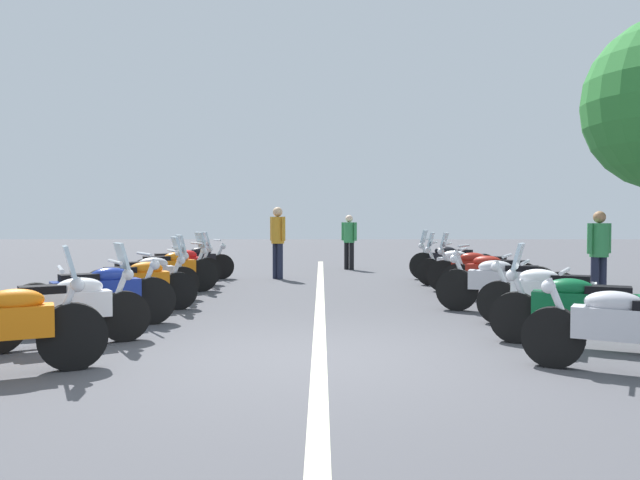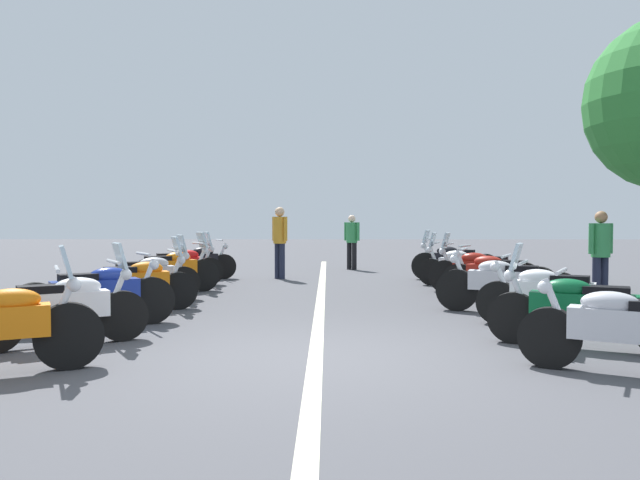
# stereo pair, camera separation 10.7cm
# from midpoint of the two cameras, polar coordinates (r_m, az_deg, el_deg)

# --- Properties ---
(ground_plane) EXTENTS (80.00, 80.00, 0.00)m
(ground_plane) POSITION_cam_midpoint_polar(r_m,az_deg,el_deg) (6.56, -0.55, -11.00)
(ground_plane) COLOR #4C4C51
(lane_centre_stripe) EXTENTS (21.13, 0.16, 0.01)m
(lane_centre_stripe) POSITION_cam_midpoint_polar(r_m,az_deg,el_deg) (10.94, -0.28, -5.79)
(lane_centre_stripe) COLOR beige
(lane_centre_stripe) RESTS_ON ground_plane
(motorcycle_left_row_1) EXTENTS (1.15, 1.76, 1.19)m
(motorcycle_left_row_1) POSITION_cam_midpoint_polar(r_m,az_deg,el_deg) (7.65, -23.00, -5.82)
(motorcycle_left_row_1) COLOR black
(motorcycle_left_row_1) RESTS_ON ground_plane
(motorcycle_left_row_2) EXTENTS (1.27, 1.89, 1.01)m
(motorcycle_left_row_2) POSITION_cam_midpoint_polar(r_m,az_deg,el_deg) (8.74, -20.37, -4.80)
(motorcycle_left_row_2) COLOR black
(motorcycle_left_row_2) RESTS_ON ground_plane
(motorcycle_left_row_3) EXTENTS (1.05, 1.85, 1.20)m
(motorcycle_left_row_3) POSITION_cam_midpoint_polar(r_m,az_deg,el_deg) (10.13, -17.04, -3.89)
(motorcycle_left_row_3) COLOR black
(motorcycle_left_row_3) RESTS_ON ground_plane
(motorcycle_left_row_4) EXTENTS (1.10, 1.86, 1.20)m
(motorcycle_left_row_4) POSITION_cam_midpoint_polar(r_m,az_deg,el_deg) (11.26, -16.32, -3.31)
(motorcycle_left_row_4) COLOR black
(motorcycle_left_row_4) RESTS_ON ground_plane
(motorcycle_left_row_5) EXTENTS (1.24, 1.83, 1.22)m
(motorcycle_left_row_5) POSITION_cam_midpoint_polar(r_m,az_deg,el_deg) (12.51, -14.14, -2.72)
(motorcycle_left_row_5) COLOR black
(motorcycle_left_row_5) RESTS_ON ground_plane
(motorcycle_left_row_6) EXTENTS (0.96, 1.88, 1.20)m
(motorcycle_left_row_6) POSITION_cam_midpoint_polar(r_m,az_deg,el_deg) (13.80, -13.32, -2.34)
(motorcycle_left_row_6) COLOR black
(motorcycle_left_row_6) RESTS_ON ground_plane
(motorcycle_left_row_7) EXTENTS (1.01, 1.88, 0.99)m
(motorcycle_left_row_7) POSITION_cam_midpoint_polar(r_m,az_deg,el_deg) (15.16, -11.86, -2.00)
(motorcycle_left_row_7) COLOR black
(motorcycle_left_row_7) RESTS_ON ground_plane
(motorcycle_right_row_0) EXTENTS (1.12, 1.86, 0.98)m
(motorcycle_right_row_0) POSITION_cam_midpoint_polar(r_m,az_deg,el_deg) (6.45, 26.70, -7.41)
(motorcycle_right_row_0) COLOR black
(motorcycle_right_row_0) RESTS_ON ground_plane
(motorcycle_right_row_1) EXTENTS (1.09, 2.00, 1.19)m
(motorcycle_right_row_1) POSITION_cam_midpoint_polar(r_m,az_deg,el_deg) (7.58, 23.00, -5.89)
(motorcycle_right_row_1) COLOR black
(motorcycle_right_row_1) RESTS_ON ground_plane
(motorcycle_right_row_2) EXTENTS (1.07, 1.88, 0.98)m
(motorcycle_right_row_2) POSITION_cam_midpoint_polar(r_m,az_deg,el_deg) (8.84, 20.47, -4.84)
(motorcycle_right_row_2) COLOR black
(motorcycle_right_row_2) RESTS_ON ground_plane
(motorcycle_right_row_3) EXTENTS (1.01, 2.12, 1.02)m
(motorcycle_right_row_3) POSITION_cam_midpoint_polar(r_m,az_deg,el_deg) (10.01, 16.67, -3.90)
(motorcycle_right_row_3) COLOR black
(motorcycle_right_row_3) RESTS_ON ground_plane
(motorcycle_right_row_4) EXTENTS (1.19, 1.87, 1.01)m
(motorcycle_right_row_4) POSITION_cam_midpoint_polar(r_m,az_deg,el_deg) (11.43, 15.86, -3.22)
(motorcycle_right_row_4) COLOR black
(motorcycle_right_row_4) RESTS_ON ground_plane
(motorcycle_right_row_5) EXTENTS (1.05, 2.07, 1.21)m
(motorcycle_right_row_5) POSITION_cam_midpoint_polar(r_m,az_deg,el_deg) (12.57, 14.51, -2.72)
(motorcycle_right_row_5) COLOR black
(motorcycle_right_row_5) RESTS_ON ground_plane
(motorcycle_right_row_6) EXTENTS (0.97, 1.96, 1.19)m
(motorcycle_right_row_6) POSITION_cam_midpoint_polar(r_m,az_deg,el_deg) (13.77, 12.83, -2.37)
(motorcycle_right_row_6) COLOR black
(motorcycle_right_row_6) RESTS_ON ground_plane
(motorcycle_right_row_7) EXTENTS (1.01, 2.00, 1.22)m
(motorcycle_right_row_7) POSITION_cam_midpoint_polar(r_m,az_deg,el_deg) (15.06, 11.98, -1.93)
(motorcycle_right_row_7) COLOR black
(motorcycle_right_row_7) RESTS_ON ground_plane
(bystander_0) EXTENTS (0.40, 0.40, 1.78)m
(bystander_0) POSITION_cam_midpoint_polar(r_m,az_deg,el_deg) (15.15, -4.18, 0.32)
(bystander_0) COLOR #1E2338
(bystander_0) RESTS_ON ground_plane
(bystander_1) EXTENTS (0.32, 0.50, 1.62)m
(bystander_1) POSITION_cam_midpoint_polar(r_m,az_deg,el_deg) (11.97, 24.39, -0.76)
(bystander_1) COLOR #1E2338
(bystander_1) RESTS_ON ground_plane
(bystander_3) EXTENTS (0.35, 0.44, 1.61)m
(bystander_3) POSITION_cam_midpoint_polar(r_m,az_deg,el_deg) (17.99, 2.57, 0.21)
(bystander_3) COLOR black
(bystander_3) RESTS_ON ground_plane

